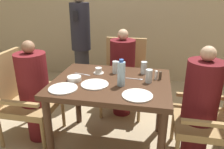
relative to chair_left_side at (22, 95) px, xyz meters
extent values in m
plane|color=tan|center=(1.00, 0.00, -0.52)|extent=(16.00, 16.00, 0.00)
cube|color=tan|center=(1.00, 2.06, 0.88)|extent=(8.00, 0.06, 2.80)
cube|color=#422819|center=(1.00, 0.00, 0.23)|extent=(1.13, 0.89, 0.05)
cylinder|color=#422819|center=(0.49, -0.38, -0.16)|extent=(0.07, 0.07, 0.72)
cylinder|color=#422819|center=(1.51, -0.38, -0.16)|extent=(0.07, 0.07, 0.72)
cylinder|color=#422819|center=(0.49, 0.38, -0.16)|extent=(0.07, 0.07, 0.72)
cylinder|color=#422819|center=(1.51, 0.38, -0.16)|extent=(0.07, 0.07, 0.72)
cube|color=#A88451|center=(0.10, 0.00, -0.10)|extent=(0.56, 0.56, 0.07)
cube|color=#A88451|center=(-0.16, 0.00, 0.20)|extent=(0.05, 0.56, 0.54)
cube|color=#A88451|center=(0.10, 0.26, 0.05)|extent=(0.50, 0.04, 0.04)
cube|color=#A88451|center=(0.10, -0.26, 0.05)|extent=(0.50, 0.04, 0.04)
cylinder|color=#A88451|center=(0.34, 0.25, -0.33)|extent=(0.04, 0.04, 0.38)
cylinder|color=#A88451|center=(0.34, -0.25, -0.33)|extent=(0.04, 0.04, 0.38)
cylinder|color=#A88451|center=(-0.15, 0.25, -0.33)|extent=(0.04, 0.04, 0.38)
cylinder|color=#A88451|center=(-0.15, -0.25, -0.33)|extent=(0.04, 0.04, 0.38)
cylinder|color=maroon|center=(0.16, 0.00, -0.29)|extent=(0.24, 0.24, 0.45)
cylinder|color=maroon|center=(0.16, 0.00, 0.21)|extent=(0.32, 0.32, 0.56)
sphere|color=#997051|center=(0.16, 0.00, 0.55)|extent=(0.13, 0.13, 0.13)
cube|color=#A88451|center=(1.00, 0.78, -0.10)|extent=(0.56, 0.56, 0.07)
cube|color=#A88451|center=(1.00, 1.04, 0.20)|extent=(0.56, 0.05, 0.54)
cube|color=#A88451|center=(1.26, 0.78, 0.05)|extent=(0.04, 0.50, 0.04)
cube|color=#A88451|center=(0.74, 0.78, 0.05)|extent=(0.04, 0.50, 0.04)
cylinder|color=#A88451|center=(1.25, 0.53, -0.33)|extent=(0.04, 0.04, 0.38)
cylinder|color=#A88451|center=(0.75, 0.53, -0.33)|extent=(0.04, 0.04, 0.38)
cylinder|color=#A88451|center=(1.25, 1.03, -0.33)|extent=(0.04, 0.04, 0.38)
cylinder|color=#A88451|center=(0.75, 1.03, -0.33)|extent=(0.04, 0.04, 0.38)
cylinder|color=#5B1419|center=(1.00, 0.72, -0.29)|extent=(0.24, 0.24, 0.45)
cylinder|color=#5B1419|center=(1.00, 0.72, 0.22)|extent=(0.32, 0.32, 0.58)
sphere|color=tan|center=(1.00, 0.72, 0.57)|extent=(0.13, 0.13, 0.13)
cube|color=#A88451|center=(1.90, 0.00, -0.10)|extent=(0.56, 0.56, 0.07)
cube|color=#A88451|center=(1.90, -0.26, 0.05)|extent=(0.50, 0.04, 0.04)
cube|color=#A88451|center=(1.90, 0.26, 0.05)|extent=(0.50, 0.04, 0.04)
cylinder|color=#A88451|center=(1.66, 0.25, -0.33)|extent=(0.04, 0.04, 0.38)
cylinder|color=#A88451|center=(2.15, 0.25, -0.33)|extent=(0.04, 0.04, 0.38)
cylinder|color=#5B1419|center=(1.84, 0.00, -0.29)|extent=(0.24, 0.24, 0.45)
cylinder|color=#5B1419|center=(1.84, 0.00, 0.22)|extent=(0.32, 0.32, 0.58)
sphere|color=tan|center=(1.84, 0.00, 0.58)|extent=(0.13, 0.13, 0.13)
cylinder|color=#2D2D33|center=(0.32, 1.10, -0.13)|extent=(0.22, 0.22, 0.78)
cylinder|color=#23232D|center=(0.32, 1.10, 0.59)|extent=(0.28, 0.28, 0.66)
cube|color=black|center=(0.32, 0.93, 0.76)|extent=(0.07, 0.01, 0.14)
cylinder|color=white|center=(0.87, -0.12, 0.26)|extent=(0.26, 0.26, 0.01)
cylinder|color=white|center=(1.28, -0.28, 0.26)|extent=(0.26, 0.26, 0.01)
cylinder|color=white|center=(0.62, -0.27, 0.26)|extent=(0.26, 0.26, 0.01)
cylinder|color=white|center=(0.83, 0.18, 0.26)|extent=(0.11, 0.11, 0.01)
cylinder|color=white|center=(0.83, 0.18, 0.29)|extent=(0.07, 0.07, 0.05)
cylinder|color=white|center=(0.65, -0.06, 0.28)|extent=(0.14, 0.14, 0.04)
cylinder|color=#A3C6DB|center=(1.11, -0.09, 0.37)|extent=(0.07, 0.07, 0.23)
cylinder|color=#3359B2|center=(1.11, -0.09, 0.49)|extent=(0.04, 0.04, 0.03)
cylinder|color=silver|center=(1.00, 0.23, 0.32)|extent=(0.06, 0.06, 0.13)
cylinder|color=silver|center=(1.36, 0.04, 0.32)|extent=(0.06, 0.06, 0.13)
cylinder|color=silver|center=(1.30, 0.27, 0.32)|extent=(0.06, 0.06, 0.13)
cylinder|color=white|center=(1.43, 0.13, 0.30)|extent=(0.03, 0.03, 0.09)
cylinder|color=#4C3D2D|center=(1.47, 0.13, 0.30)|extent=(0.03, 0.03, 0.08)
cube|color=silver|center=(1.21, 0.09, 0.26)|extent=(0.15, 0.02, 0.00)
cube|color=silver|center=(1.28, 0.09, 0.26)|extent=(0.04, 0.03, 0.00)
cube|color=silver|center=(0.65, 0.11, 0.26)|extent=(0.15, 0.04, 0.00)
cube|color=silver|center=(0.73, 0.10, 0.26)|extent=(0.06, 0.03, 0.00)
camera|label=1|loc=(1.40, -1.92, 1.08)|focal=35.00mm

